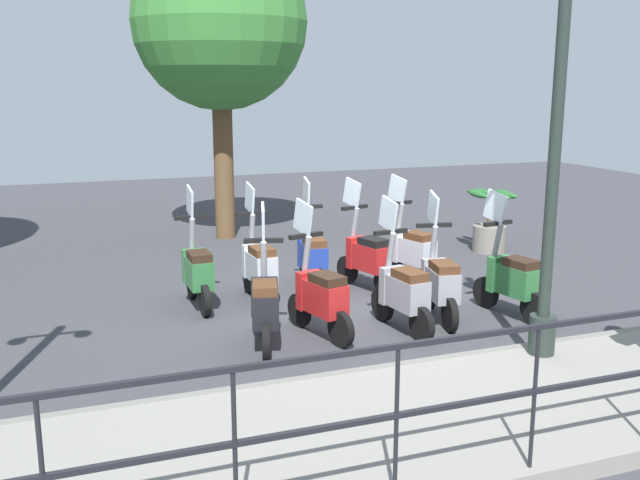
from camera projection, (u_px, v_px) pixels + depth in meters
The scene contains 16 objects.
ground_plane at pixel (362, 309), 9.13m from camera, with size 28.00×28.00×0.00m, color #38383D.
promenade_walkway at pixel (506, 405), 6.23m from camera, with size 2.20×20.00×0.15m.
fence_railing at pixel (598, 360), 5.10m from camera, with size 0.04×16.03×1.07m.
lamp_post_near at pixel (554, 163), 6.80m from camera, with size 0.26×0.90×4.36m.
tree_distant at pixel (220, 23), 12.57m from camera, with size 3.11×3.11×5.46m.
potted_palm at pixel (490, 226), 12.19m from camera, with size 1.06×0.66×1.05m.
scooter_near_0 at pixel (511, 279), 8.74m from camera, with size 1.22×0.47×1.54m.
scooter_near_1 at pixel (440, 282), 8.58m from camera, with size 1.22×0.48×1.54m.
scooter_near_2 at pixel (402, 291), 8.21m from camera, with size 1.23×0.44×1.54m.
scooter_near_3 at pixel (320, 296), 8.03m from camera, with size 1.21×0.52×1.54m.
scooter_near_4 at pixel (265, 304), 7.72m from camera, with size 1.21×0.52×1.54m.
scooter_far_0 at pixel (412, 250), 10.25m from camera, with size 1.20×0.53×1.54m.
scooter_far_1 at pixel (367, 256), 9.89m from camera, with size 1.20×0.53×1.54m.
scooter_far_2 at pixel (312, 256), 9.90m from camera, with size 1.23×0.44×1.54m.
scooter_far_3 at pixel (259, 265), 9.38m from camera, with size 1.23×0.44×1.54m.
scooter_far_4 at pixel (198, 271), 9.10m from camera, with size 1.23×0.44×1.54m.
Camera 1 is at (-8.01, 3.53, 2.81)m, focal length 40.00 mm.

